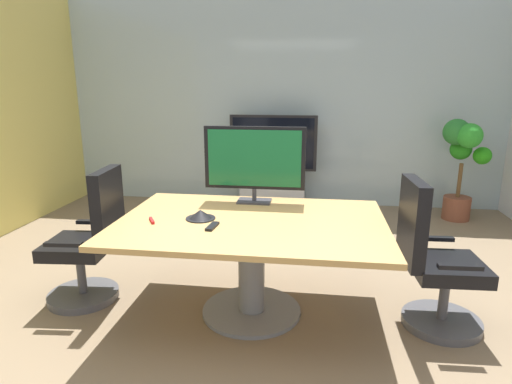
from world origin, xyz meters
The scene contains 11 objects.
ground_plane centered at (0.00, 0.00, 0.00)m, with size 7.78×7.78×0.00m, color #7A664C.
wall_back_glass_partition centered at (0.00, 3.39, 1.47)m, with size 6.26×0.10×2.94m, color #9EB2B7.
conference_table centered at (0.05, 0.13, 0.58)m, with size 1.96×1.34×0.75m.
office_chair_left centered at (-1.26, 0.16, 0.46)m, with size 0.61×0.59×1.09m.
office_chair_right centered at (1.36, 0.13, 0.46)m, with size 0.61×0.58×1.09m.
tv_monitor centered at (0.01, 0.63, 1.11)m, with size 0.84×0.18×0.64m.
wall_display_unit centered at (-0.07, 3.03, 0.44)m, with size 1.20×0.36×1.31m.
potted_plant centered at (2.36, 2.83, 0.80)m, with size 0.61×0.54×1.30m.
conference_phone centered at (-0.32, 0.11, 0.78)m, with size 0.22×0.22×0.07m.
remote_control centered at (-0.19, -0.07, 0.76)m, with size 0.05×0.17×0.02m, color black.
whiteboard_marker centered at (-0.66, -0.01, 0.76)m, with size 0.13×0.02×0.02m, color red.
Camera 1 is at (0.50, -2.82, 1.73)m, focal length 29.97 mm.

